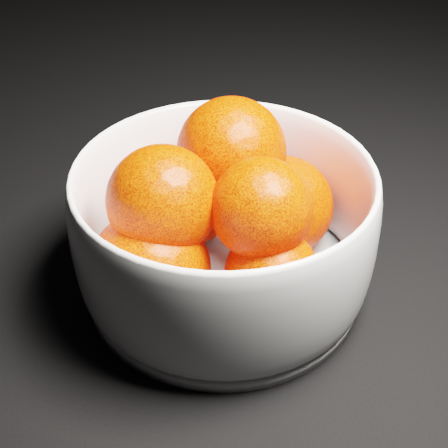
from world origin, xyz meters
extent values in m
cylinder|color=silver|center=(0.25, -0.25, 0.01)|extent=(0.22, 0.22, 0.01)
sphere|color=#F72A03|center=(0.30, -0.22, 0.05)|extent=(0.08, 0.08, 0.08)
sphere|color=#F72A03|center=(0.23, -0.19, 0.05)|extent=(0.08, 0.08, 0.08)
sphere|color=#F72A03|center=(0.19, -0.28, 0.05)|extent=(0.09, 0.09, 0.09)
sphere|color=#F72A03|center=(0.28, -0.30, 0.05)|extent=(0.07, 0.07, 0.07)
sphere|color=#F72A03|center=(0.26, -0.21, 0.10)|extent=(0.09, 0.09, 0.09)
sphere|color=#F72A03|center=(0.20, -0.26, 0.10)|extent=(0.08, 0.08, 0.08)
sphere|color=#F72A03|center=(0.27, -0.28, 0.10)|extent=(0.07, 0.07, 0.07)
camera|label=1|loc=(0.18, -0.63, 0.36)|focal=50.00mm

